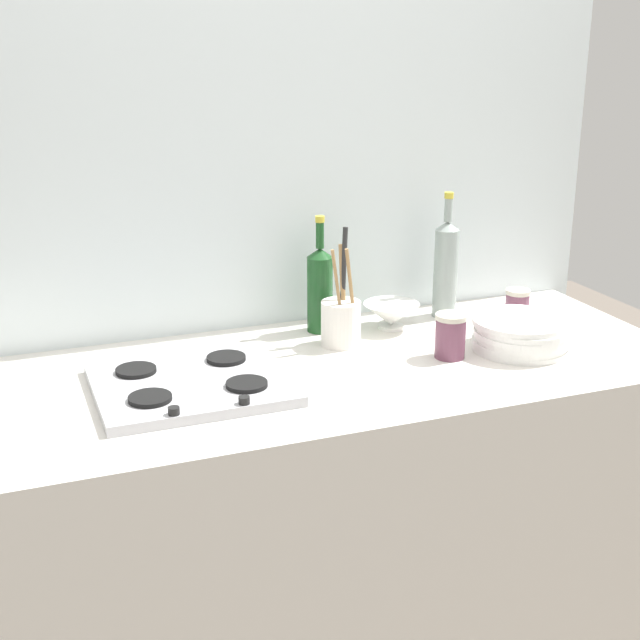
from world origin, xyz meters
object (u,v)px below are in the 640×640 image
Objects in this scene: condiment_jar_front at (517,302)px; mixing_bowl at (391,315)px; wine_bottle_mid_left at (320,288)px; utensil_crock at (341,320)px; plate_stack at (521,334)px; stovetop_hob at (191,384)px; condiment_jar_rear at (450,336)px; wine_bottle_leftmost at (446,267)px.

mixing_bowl is at bearing 176.22° from condiment_jar_front.
wine_bottle_mid_left is 1.04× the size of utensil_crock.
plate_stack is 0.83× the size of utensil_crock.
mixing_bowl is (0.18, -0.05, -0.08)m from wine_bottle_mid_left.
wine_bottle_mid_left is at bearing 164.12° from mixing_bowl.
mixing_bowl is at bearing 131.70° from plate_stack.
wine_bottle_mid_left is 4.15× the size of condiment_jar_front.
stovetop_hob is 0.45m from utensil_crock.
condiment_jar_front is at bearing -3.78° from mixing_bowl.
stovetop_hob is 1.36× the size of wine_bottle_mid_left.
condiment_jar_rear is at bearing -52.90° from wine_bottle_mid_left.
condiment_jar_front is 0.40m from condiment_jar_rear.
plate_stack reaches higher than mixing_bowl.
condiment_jar_rear reaches higher than plate_stack.
condiment_jar_rear is (-0.33, -0.22, 0.02)m from condiment_jar_front.
condiment_jar_front is (0.55, 0.04, -0.03)m from utensil_crock.
mixing_bowl is at bearing 99.56° from condiment_jar_rear.
plate_stack is at bearing -37.00° from wine_bottle_mid_left.
condiment_jar_rear is (0.04, -0.24, 0.02)m from mixing_bowl.
stovetop_hob is 0.83m from plate_stack.
condiment_jar_front is at bearing 4.33° from utensil_crock.
condiment_jar_front is (0.14, 0.24, -0.00)m from plate_stack.
condiment_jar_front is at bearing -20.03° from wine_bottle_leftmost.
wine_bottle_leftmost is 0.23m from condiment_jar_front.
condiment_jar_rear is at bearing -146.64° from condiment_jar_front.
condiment_jar_front reaches higher than mixing_bowl.
plate_stack is 1.64× the size of mixing_bowl.
wine_bottle_leftmost is at bearing 159.97° from condiment_jar_front.
wine_bottle_leftmost is 0.33m from condiment_jar_rear.
wine_bottle_leftmost is at bearing 99.20° from plate_stack.
stovetop_hob is 0.83m from wine_bottle_leftmost.
utensil_crock reaches higher than mixing_bowl.
wine_bottle_leftmost is 0.21m from mixing_bowl.
condiment_jar_rear is at bearing -116.10° from wine_bottle_leftmost.
plate_stack is (0.83, -0.05, 0.03)m from stovetop_hob.
stovetop_hob is at bearing -168.98° from condiment_jar_front.
utensil_crock is at bearing 19.24° from stovetop_hob.
mixing_bowl is (-0.23, 0.26, -0.00)m from plate_stack.
plate_stack is 0.35m from mixing_bowl.
wine_bottle_mid_left is at bearing 32.91° from stovetop_hob.
utensil_crock is at bearing -158.91° from mixing_bowl.
stovetop_hob is at bearing 176.69° from plate_stack.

